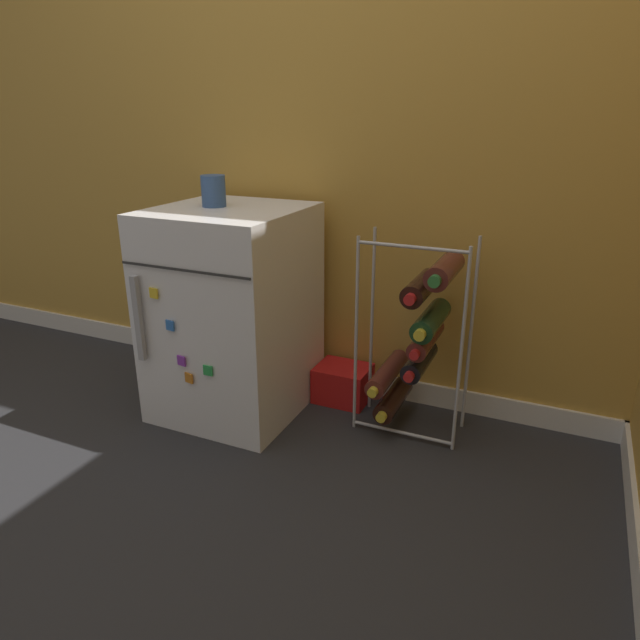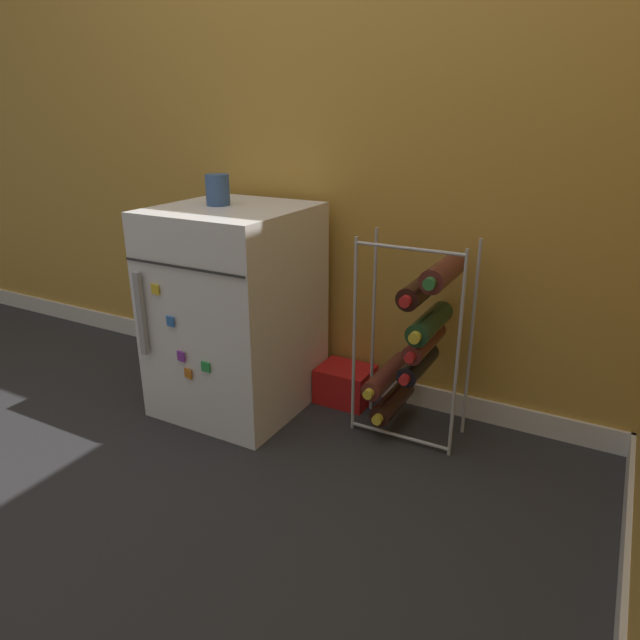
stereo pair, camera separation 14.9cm
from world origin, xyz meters
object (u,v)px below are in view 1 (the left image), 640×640
at_px(fridge_top_cup, 213,191).
at_px(mini_fridge, 233,312).
at_px(wine_rack, 417,335).
at_px(soda_box, 343,383).

bearing_deg(fridge_top_cup, mini_fridge, -7.65).
distance_m(wine_rack, soda_box, 0.45).
relative_size(mini_fridge, wine_rack, 1.09).
bearing_deg(wine_rack, mini_fridge, -170.89).
relative_size(wine_rack, soda_box, 3.42).
height_order(wine_rack, fridge_top_cup, fridge_top_cup).
bearing_deg(mini_fridge, fridge_top_cup, 172.35).
xyz_separation_m(mini_fridge, wine_rack, (0.69, 0.11, -0.02)).
xyz_separation_m(soda_box, fridge_top_cup, (-0.43, -0.20, 0.77)).
relative_size(mini_fridge, fridge_top_cup, 7.14).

